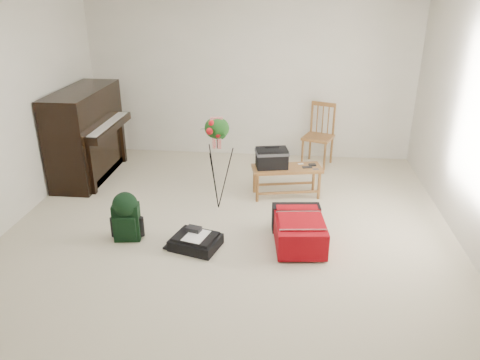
# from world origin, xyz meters

# --- Properties ---
(floor) EXTENTS (5.00, 5.50, 0.01)m
(floor) POSITION_xyz_m (0.00, 0.00, 0.00)
(floor) COLOR beige
(floor) RESTS_ON ground
(wall_back) EXTENTS (5.00, 0.04, 2.50)m
(wall_back) POSITION_xyz_m (0.00, 2.75, 1.25)
(wall_back) COLOR silver
(wall_back) RESTS_ON floor
(piano) EXTENTS (0.71, 1.50, 1.25)m
(piano) POSITION_xyz_m (-2.19, 1.60, 0.60)
(piano) COLOR black
(piano) RESTS_ON floor
(bench) EXTENTS (0.94, 0.53, 0.68)m
(bench) POSITION_xyz_m (0.48, 1.21, 0.48)
(bench) COLOR olive
(bench) RESTS_ON floor
(dining_chair) EXTENTS (0.52, 0.52, 0.93)m
(dining_chair) POSITION_xyz_m (1.07, 2.41, 0.46)
(dining_chair) COLOR olive
(dining_chair) RESTS_ON floor
(red_suitcase) EXTENTS (0.58, 0.80, 0.32)m
(red_suitcase) POSITION_xyz_m (0.77, 0.03, 0.17)
(red_suitcase) COLOR #AA070C
(red_suitcase) RESTS_ON floor
(black_duffel) EXTENTS (0.57, 0.50, 0.20)m
(black_duffel) POSITION_xyz_m (-0.31, -0.20, 0.07)
(black_duffel) COLOR black
(black_duffel) RESTS_ON floor
(green_backpack) EXTENTS (0.30, 0.28, 0.55)m
(green_backpack) POSITION_xyz_m (-1.08, -0.11, 0.30)
(green_backpack) COLOR black
(green_backpack) RESTS_ON floor
(flower_stand) EXTENTS (0.44, 0.44, 1.19)m
(flower_stand) POSITION_xyz_m (-0.21, 0.76, 0.58)
(flower_stand) COLOR black
(flower_stand) RESTS_ON floor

